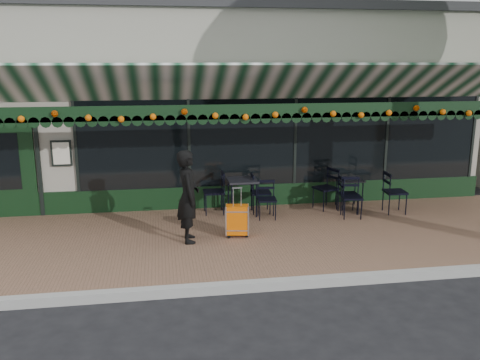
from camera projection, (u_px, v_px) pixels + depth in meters
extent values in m
plane|color=black|center=(272.00, 287.00, 7.84)|extent=(80.00, 80.00, 0.00)
cube|color=brown|center=(249.00, 239.00, 9.75)|extent=(18.00, 4.00, 0.15)
cube|color=#9E9E99|center=(273.00, 285.00, 7.75)|extent=(18.00, 0.16, 0.15)
cube|color=gray|center=(214.00, 101.00, 15.02)|extent=(12.00, 8.00, 4.50)
cube|color=black|center=(286.00, 140.00, 11.47)|extent=(9.20, 0.04, 2.00)
cube|color=black|center=(8.00, 166.00, 10.65)|extent=(1.10, 0.07, 2.20)
cube|color=silver|center=(61.00, 153.00, 10.72)|extent=(0.42, 0.04, 0.55)
cube|color=black|center=(245.00, 112.00, 9.70)|extent=(12.00, 0.03, 0.28)
cylinder|color=#E55D07|center=(246.00, 113.00, 9.65)|extent=(11.60, 0.12, 0.12)
imported|color=black|center=(188.00, 196.00, 9.23)|extent=(0.43, 0.63, 1.71)
cube|color=#DB5B06|center=(237.00, 220.00, 9.58)|extent=(0.45, 0.30, 0.56)
cube|color=black|center=(237.00, 235.00, 9.65)|extent=(0.45, 0.30, 0.06)
cube|color=silver|center=(237.00, 197.00, 9.48)|extent=(0.19, 0.06, 0.34)
cube|color=black|center=(350.00, 180.00, 11.41)|extent=(0.54, 0.54, 0.04)
cylinder|color=black|center=(343.00, 197.00, 11.23)|extent=(0.03, 0.03, 0.63)
cylinder|color=black|center=(362.00, 196.00, 11.30)|extent=(0.03, 0.03, 0.63)
cylinder|color=black|center=(336.00, 192.00, 11.67)|extent=(0.03, 0.03, 0.63)
cylinder|color=black|center=(355.00, 191.00, 11.74)|extent=(0.03, 0.03, 0.63)
cube|color=black|center=(242.00, 180.00, 10.88)|extent=(0.63, 0.63, 0.04)
cylinder|color=black|center=(232.00, 201.00, 10.68)|extent=(0.03, 0.03, 0.74)
cylinder|color=black|center=(257.00, 200.00, 10.76)|extent=(0.03, 0.03, 0.74)
cylinder|color=black|center=(228.00, 195.00, 11.18)|extent=(0.03, 0.03, 0.74)
cylinder|color=black|center=(252.00, 194.00, 11.26)|extent=(0.03, 0.03, 0.74)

